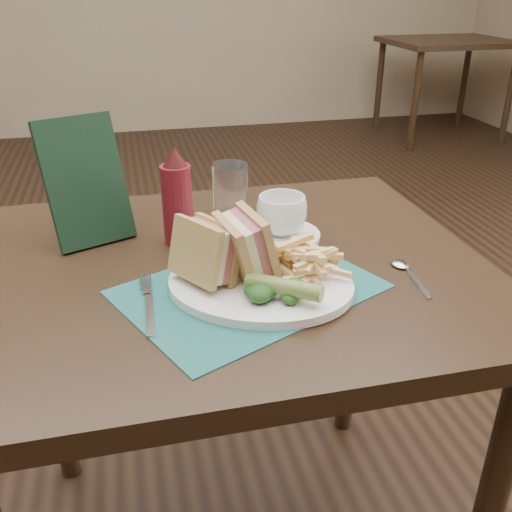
{
  "coord_description": "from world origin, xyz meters",
  "views": [
    {
      "loc": [
        -0.16,
        -1.39,
        1.21
      ],
      "look_at": [
        0.03,
        -0.58,
        0.8
      ],
      "focal_mm": 40.0,
      "sensor_mm": 36.0,
      "label": 1
    }
  ],
  "objects_px": {
    "drinking_glass": "(231,196)",
    "sandwich_half_b": "(234,247)",
    "table_main": "(233,422)",
    "coffee_cup": "(282,215)",
    "saucer": "(281,235)",
    "ketchup_bottle": "(177,196)",
    "table_bg_right": "(442,89)",
    "sandwich_half_a": "(195,255)",
    "plate": "(260,285)",
    "check_presenter": "(85,182)",
    "placemat": "(249,289)"
  },
  "relations": [
    {
      "from": "table_main",
      "to": "sandwich_half_b",
      "type": "distance_m",
      "value": 0.46
    },
    {
      "from": "placemat",
      "to": "coffee_cup",
      "type": "height_order",
      "value": "coffee_cup"
    },
    {
      "from": "coffee_cup",
      "to": "table_main",
      "type": "bearing_deg",
      "value": -146.93
    },
    {
      "from": "placemat",
      "to": "plate",
      "type": "bearing_deg",
      "value": -17.94
    },
    {
      "from": "sandwich_half_b",
      "to": "table_main",
      "type": "bearing_deg",
      "value": 75.33
    },
    {
      "from": "drinking_glass",
      "to": "sandwich_half_b",
      "type": "bearing_deg",
      "value": -99.61
    },
    {
      "from": "table_bg_right",
      "to": "coffee_cup",
      "type": "distance_m",
      "value": 3.9
    },
    {
      "from": "table_bg_right",
      "to": "plate",
      "type": "distance_m",
      "value": 4.1
    },
    {
      "from": "plate",
      "to": "table_main",
      "type": "bearing_deg",
      "value": 129.85
    },
    {
      "from": "sandwich_half_a",
      "to": "ketchup_bottle",
      "type": "xyz_separation_m",
      "value": [
        -0.01,
        0.2,
        0.02
      ]
    },
    {
      "from": "table_main",
      "to": "sandwich_half_a",
      "type": "bearing_deg",
      "value": -125.71
    },
    {
      "from": "table_main",
      "to": "ketchup_bottle",
      "type": "distance_m",
      "value": 0.49
    },
    {
      "from": "drinking_glass",
      "to": "sandwich_half_a",
      "type": "bearing_deg",
      "value": -112.6
    },
    {
      "from": "sandwich_half_a",
      "to": "drinking_glass",
      "type": "bearing_deg",
      "value": 34.52
    },
    {
      "from": "plate",
      "to": "sandwich_half_b",
      "type": "distance_m",
      "value": 0.08
    },
    {
      "from": "table_main",
      "to": "check_presenter",
      "type": "relative_size",
      "value": 3.78
    },
    {
      "from": "sandwich_half_a",
      "to": "sandwich_half_b",
      "type": "relative_size",
      "value": 0.95
    },
    {
      "from": "plate",
      "to": "check_presenter",
      "type": "bearing_deg",
      "value": 159.49
    },
    {
      "from": "sandwich_half_b",
      "to": "plate",
      "type": "bearing_deg",
      "value": -40.07
    },
    {
      "from": "ketchup_bottle",
      "to": "plate",
      "type": "bearing_deg",
      "value": -63.76
    },
    {
      "from": "table_bg_right",
      "to": "coffee_cup",
      "type": "relative_size",
      "value": 9.36
    },
    {
      "from": "table_main",
      "to": "table_bg_right",
      "type": "height_order",
      "value": "same"
    },
    {
      "from": "table_main",
      "to": "coffee_cup",
      "type": "bearing_deg",
      "value": 33.07
    },
    {
      "from": "table_bg_right",
      "to": "coffee_cup",
      "type": "bearing_deg",
      "value": -124.75
    },
    {
      "from": "table_bg_right",
      "to": "ketchup_bottle",
      "type": "height_order",
      "value": "ketchup_bottle"
    },
    {
      "from": "coffee_cup",
      "to": "drinking_glass",
      "type": "relative_size",
      "value": 0.74
    },
    {
      "from": "sandwich_half_a",
      "to": "ketchup_bottle",
      "type": "relative_size",
      "value": 0.56
    },
    {
      "from": "coffee_cup",
      "to": "sandwich_half_a",
      "type": "bearing_deg",
      "value": -137.16
    },
    {
      "from": "saucer",
      "to": "table_main",
      "type": "bearing_deg",
      "value": -146.93
    },
    {
      "from": "plate",
      "to": "sandwich_half_b",
      "type": "relative_size",
      "value": 2.75
    },
    {
      "from": "plate",
      "to": "saucer",
      "type": "relative_size",
      "value": 2.0
    },
    {
      "from": "ketchup_bottle",
      "to": "table_bg_right",
      "type": "bearing_deg",
      "value": 52.73
    },
    {
      "from": "sandwich_half_b",
      "to": "coffee_cup",
      "type": "distance_m",
      "value": 0.21
    },
    {
      "from": "table_main",
      "to": "table_bg_right",
      "type": "distance_m",
      "value": 4.01
    },
    {
      "from": "table_main",
      "to": "drinking_glass",
      "type": "xyz_separation_m",
      "value": [
        0.03,
        0.15,
        0.44
      ]
    },
    {
      "from": "table_main",
      "to": "placemat",
      "type": "bearing_deg",
      "value": -82.89
    },
    {
      "from": "saucer",
      "to": "table_bg_right",
      "type": "bearing_deg",
      "value": 55.25
    },
    {
      "from": "sandwich_half_b",
      "to": "drinking_glass",
      "type": "distance_m",
      "value": 0.25
    },
    {
      "from": "sandwich_half_a",
      "to": "plate",
      "type": "bearing_deg",
      "value": -40.16
    },
    {
      "from": "sandwich_half_b",
      "to": "drinking_glass",
      "type": "height_order",
      "value": "drinking_glass"
    },
    {
      "from": "table_main",
      "to": "check_presenter",
      "type": "height_order",
      "value": "check_presenter"
    },
    {
      "from": "table_main",
      "to": "sandwich_half_a",
      "type": "xyz_separation_m",
      "value": [
        -0.07,
        -0.1,
        0.44
      ]
    },
    {
      "from": "saucer",
      "to": "ketchup_bottle",
      "type": "xyz_separation_m",
      "value": [
        -0.19,
        0.03,
        0.09
      ]
    },
    {
      "from": "table_bg_right",
      "to": "check_presenter",
      "type": "distance_m",
      "value": 4.06
    },
    {
      "from": "drinking_glass",
      "to": "table_main",
      "type": "bearing_deg",
      "value": -102.57
    },
    {
      "from": "table_bg_right",
      "to": "sandwich_half_b",
      "type": "xyz_separation_m",
      "value": [
        -2.33,
        -3.35,
        0.45
      ]
    },
    {
      "from": "sandwich_half_a",
      "to": "drinking_glass",
      "type": "xyz_separation_m",
      "value": [
        0.1,
        0.25,
        -0.0
      ]
    },
    {
      "from": "table_main",
      "to": "drinking_glass",
      "type": "distance_m",
      "value": 0.47
    },
    {
      "from": "table_main",
      "to": "sandwich_half_a",
      "type": "relative_size",
      "value": 8.68
    },
    {
      "from": "table_main",
      "to": "sandwich_half_b",
      "type": "relative_size",
      "value": 8.25
    }
  ]
}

